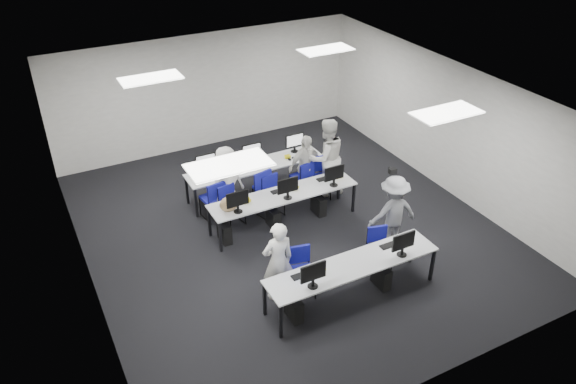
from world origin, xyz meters
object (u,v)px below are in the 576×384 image
chair_0 (301,280)px  student_3 (305,166)px  student_2 (227,181)px  chair_2 (232,212)px  student_1 (326,157)px  desk_mid (284,196)px  chair_7 (302,183)px  desk_front (353,266)px  chair_3 (269,202)px  photographer (393,212)px  chair_6 (265,195)px  chair_4 (319,185)px  chair_5 (214,205)px  student_0 (278,261)px  chair_1 (379,256)px

chair_0 → student_3: student_3 is taller
chair_0 → student_2: (-0.16, 3.00, 0.52)m
chair_2 → student_1: bearing=-8.3°
desk_mid → chair_7: size_ratio=3.68×
desk_front → chair_3: size_ratio=3.28×
desk_mid → photographer: photographer is taller
chair_0 → chair_3: chair_3 is taller
chair_0 → chair_6: size_ratio=1.03×
desk_mid → chair_0: chair_0 is taller
chair_6 → chair_7: bearing=-1.8°
desk_mid → desk_front: bearing=-90.0°
chair_0 → student_3: size_ratio=0.60×
chair_4 → student_1: bearing=27.9°
chair_5 → student_2: size_ratio=0.58×
desk_mid → chair_3: (-0.12, 0.45, -0.37)m
desk_front → student_2: (-0.89, 3.51, 0.12)m
desk_front → desk_mid: 2.60m
student_0 → chair_5: bearing=-84.8°
chair_0 → photographer: photographer is taller
chair_0 → photographer: 2.36m
desk_front → student_2: size_ratio=2.01×
student_0 → student_3: bearing=-123.4°
chair_2 → chair_5: size_ratio=0.92×
chair_5 → student_2: 0.61m
chair_2 → chair_5: (-0.26, 0.39, 0.02)m
chair_4 → chair_5: (-2.43, 0.31, -0.00)m
desk_front → student_3: student_3 is taller
student_3 → chair_5: bearing=171.9°
chair_1 → student_1: (0.51, 2.81, 0.66)m
student_0 → student_3: 3.52m
chair_2 → chair_7: chair_7 is taller
desk_mid → student_1: size_ratio=1.74×
student_2 → student_3: student_2 is taller
chair_5 → photographer: (2.77, -2.57, 0.48)m
chair_1 → chair_5: size_ratio=0.89×
photographer → chair_4: bearing=-73.8°
student_0 → photographer: (2.68, 0.32, -0.00)m
student_1 → chair_7: bearing=-21.9°
desk_mid → student_2: (-0.89, 0.91, 0.12)m
desk_front → chair_2: 3.29m
chair_2 → desk_mid: bearing=-40.2°
desk_front → chair_4: 3.45m
chair_4 → chair_7: chair_4 is taller
chair_1 → chair_7: chair_7 is taller
chair_2 → photographer: 3.36m
chair_4 → chair_3: bearing=-162.6°
chair_0 → student_0: student_0 is taller
chair_6 → student_0: (-1.09, -2.80, 0.51)m
chair_7 → photographer: size_ratio=0.56×
chair_5 → chair_7: chair_5 is taller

